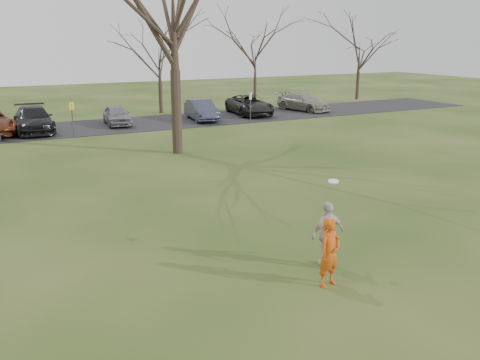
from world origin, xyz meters
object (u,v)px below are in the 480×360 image
at_px(player_defender, 330,252).
at_px(car_4, 117,115).
at_px(catching_play, 328,233).
at_px(car_3, 33,119).
at_px(car_6, 249,105).
at_px(car_5, 201,110).
at_px(big_tree, 173,11).
at_px(car_7, 303,102).

distance_m(player_defender, car_4, 25.72).
bearing_deg(catching_play, car_4, 88.20).
distance_m(car_3, catching_play, 24.88).
bearing_deg(car_6, car_5, -161.46).
bearing_deg(car_6, car_4, -171.87).
bearing_deg(player_defender, car_3, 85.85).
height_order(car_3, big_tree, big_tree).
distance_m(car_4, car_7, 15.29).
xyz_separation_m(car_6, car_7, (4.99, 0.04, -0.05)).
relative_size(car_7, catching_play, 2.18).
xyz_separation_m(car_7, big_tree, (-14.69, -10.38, 6.27)).
xyz_separation_m(car_6, big_tree, (-9.70, -10.34, 6.22)).
bearing_deg(car_5, catching_play, -98.90).
height_order(car_5, big_tree, big_tree).
relative_size(player_defender, car_5, 0.38).
bearing_deg(car_7, car_5, 170.09).
bearing_deg(car_5, car_3, -175.06).
bearing_deg(car_4, big_tree, -81.92).
height_order(player_defender, big_tree, big_tree).
distance_m(catching_play, big_tree, 15.97).
height_order(car_7, big_tree, big_tree).
relative_size(car_3, car_7, 1.13).
bearing_deg(catching_play, car_6, 66.14).
bearing_deg(catching_play, car_7, 57.36).
bearing_deg(big_tree, car_4, 93.39).
relative_size(car_4, car_7, 0.81).
xyz_separation_m(car_5, car_6, (4.37, 0.91, 0.01)).
distance_m(car_6, catching_play, 27.38).
bearing_deg(car_6, car_3, -171.05).
height_order(car_5, car_6, car_6).
xyz_separation_m(car_5, catching_play, (-6.70, -24.14, 0.16)).
xyz_separation_m(player_defender, car_4, (1.36, 25.68, -0.15)).
bearing_deg(car_5, car_4, -179.86).
height_order(player_defender, car_6, player_defender).
bearing_deg(car_7, big_tree, -160.45).
xyz_separation_m(car_3, car_6, (15.62, 0.58, -0.04)).
bearing_deg(car_7, car_3, 166.03).
relative_size(car_5, car_6, 0.83).
bearing_deg(player_defender, car_5, 60.74).
relative_size(car_3, car_4, 1.40).
height_order(car_3, car_5, car_3).
bearing_deg(car_3, car_6, 3.51).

